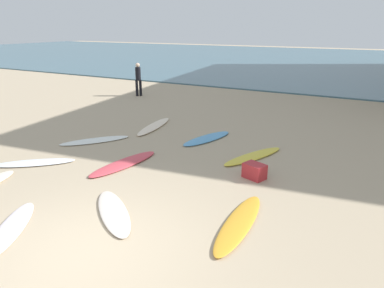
{
  "coord_description": "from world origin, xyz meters",
  "views": [
    {
      "loc": [
        3.96,
        -3.54,
        3.61
      ],
      "look_at": [
        -0.7,
        5.1,
        0.3
      ],
      "focal_mm": 33.18,
      "sensor_mm": 36.0,
      "label": 1
    }
  ],
  "objects_px": {
    "surfboard_4": "(207,138)",
    "surfboard_9": "(154,126)",
    "surfboard_6": "(114,212)",
    "beachgoer_mid": "(138,78)",
    "surfboard_5": "(124,163)",
    "surfboard_7": "(253,156)",
    "surfboard_0": "(12,227)",
    "surfboard_3": "(239,223)",
    "surfboard_8": "(34,163)",
    "beach_cooler": "(254,171)",
    "surfboard_2": "(95,140)"
  },
  "relations": [
    {
      "from": "surfboard_7",
      "to": "surfboard_9",
      "type": "relative_size",
      "value": 0.91
    },
    {
      "from": "surfboard_6",
      "to": "surfboard_8",
      "type": "xyz_separation_m",
      "value": [
        -3.66,
        1.05,
        0.01
      ]
    },
    {
      "from": "surfboard_6",
      "to": "surfboard_3",
      "type": "bearing_deg",
      "value": 148.17
    },
    {
      "from": "surfboard_0",
      "to": "surfboard_9",
      "type": "bearing_deg",
      "value": -110.73
    },
    {
      "from": "surfboard_6",
      "to": "surfboard_4",
      "type": "bearing_deg",
      "value": -135.31
    },
    {
      "from": "surfboard_0",
      "to": "beachgoer_mid",
      "type": "distance_m",
      "value": 13.05
    },
    {
      "from": "surfboard_4",
      "to": "surfboard_6",
      "type": "relative_size",
      "value": 1.07
    },
    {
      "from": "surfboard_0",
      "to": "beach_cooler",
      "type": "xyz_separation_m",
      "value": [
        3.22,
        4.36,
        0.15
      ]
    },
    {
      "from": "surfboard_3",
      "to": "surfboard_6",
      "type": "xyz_separation_m",
      "value": [
        -2.38,
        -0.8,
        -0.01
      ]
    },
    {
      "from": "surfboard_2",
      "to": "beach_cooler",
      "type": "relative_size",
      "value": 4.23
    },
    {
      "from": "surfboard_2",
      "to": "surfboard_9",
      "type": "bearing_deg",
      "value": -70.91
    },
    {
      "from": "surfboard_0",
      "to": "surfboard_3",
      "type": "bearing_deg",
      "value": 177.16
    },
    {
      "from": "surfboard_4",
      "to": "surfboard_9",
      "type": "height_order",
      "value": "surfboard_9"
    },
    {
      "from": "surfboard_9",
      "to": "beachgoer_mid",
      "type": "height_order",
      "value": "beachgoer_mid"
    },
    {
      "from": "beach_cooler",
      "to": "surfboard_0",
      "type": "bearing_deg",
      "value": -126.38
    },
    {
      "from": "surfboard_3",
      "to": "beachgoer_mid",
      "type": "xyz_separation_m",
      "value": [
        -9.38,
        9.55,
        0.92
      ]
    },
    {
      "from": "surfboard_5",
      "to": "surfboard_7",
      "type": "bearing_deg",
      "value": 45.27
    },
    {
      "from": "surfboard_4",
      "to": "surfboard_9",
      "type": "xyz_separation_m",
      "value": [
        -2.37,
        0.38,
        0.01
      ]
    },
    {
      "from": "surfboard_7",
      "to": "beach_cooler",
      "type": "xyz_separation_m",
      "value": [
        0.49,
        -1.37,
        0.15
      ]
    },
    {
      "from": "surfboard_5",
      "to": "surfboard_8",
      "type": "distance_m",
      "value": 2.46
    },
    {
      "from": "surfboard_9",
      "to": "beach_cooler",
      "type": "relative_size",
      "value": 4.87
    },
    {
      "from": "beachgoer_mid",
      "to": "surfboard_7",
      "type": "bearing_deg",
      "value": 91.64
    },
    {
      "from": "surfboard_0",
      "to": "surfboard_2",
      "type": "bearing_deg",
      "value": -97.0
    },
    {
      "from": "surfboard_5",
      "to": "surfboard_9",
      "type": "xyz_separation_m",
      "value": [
        -1.36,
        3.47,
        0.0
      ]
    },
    {
      "from": "surfboard_0",
      "to": "surfboard_5",
      "type": "relative_size",
      "value": 0.83
    },
    {
      "from": "surfboard_2",
      "to": "surfboard_9",
      "type": "distance_m",
      "value": 2.42
    },
    {
      "from": "beach_cooler",
      "to": "surfboard_7",
      "type": "bearing_deg",
      "value": 109.7
    },
    {
      "from": "surfboard_0",
      "to": "surfboard_9",
      "type": "xyz_separation_m",
      "value": [
        -1.55,
        6.99,
        0.01
      ]
    },
    {
      "from": "surfboard_9",
      "to": "surfboard_0",
      "type": "bearing_deg",
      "value": 93.2
    },
    {
      "from": "surfboard_6",
      "to": "surfboard_7",
      "type": "height_order",
      "value": "surfboard_7"
    },
    {
      "from": "surfboard_4",
      "to": "surfboard_6",
      "type": "xyz_separation_m",
      "value": [
        0.47,
        -5.26,
        -0.01
      ]
    },
    {
      "from": "surfboard_6",
      "to": "surfboard_7",
      "type": "relative_size",
      "value": 0.87
    },
    {
      "from": "surfboard_8",
      "to": "beachgoer_mid",
      "type": "xyz_separation_m",
      "value": [
        -3.34,
        9.3,
        0.92
      ]
    },
    {
      "from": "surfboard_2",
      "to": "surfboard_4",
      "type": "height_order",
      "value": "surfboard_4"
    },
    {
      "from": "surfboard_8",
      "to": "beachgoer_mid",
      "type": "distance_m",
      "value": 9.92
    },
    {
      "from": "surfboard_2",
      "to": "surfboard_6",
      "type": "bearing_deg",
      "value": 174.54
    },
    {
      "from": "surfboard_6",
      "to": "beachgoer_mid",
      "type": "height_order",
      "value": "beachgoer_mid"
    },
    {
      "from": "surfboard_9",
      "to": "surfboard_2",
      "type": "bearing_deg",
      "value": 62.41
    },
    {
      "from": "surfboard_8",
      "to": "surfboard_9",
      "type": "xyz_separation_m",
      "value": [
        0.82,
        4.59,
        0.01
      ]
    },
    {
      "from": "surfboard_4",
      "to": "surfboard_6",
      "type": "bearing_deg",
      "value": 110.69
    },
    {
      "from": "surfboard_3",
      "to": "surfboard_7",
      "type": "relative_size",
      "value": 1.03
    },
    {
      "from": "surfboard_4",
      "to": "beachgoer_mid",
      "type": "xyz_separation_m",
      "value": [
        -6.53,
        5.09,
        0.93
      ]
    },
    {
      "from": "surfboard_0",
      "to": "beachgoer_mid",
      "type": "relative_size",
      "value": 1.12
    },
    {
      "from": "surfboard_2",
      "to": "surfboard_9",
      "type": "relative_size",
      "value": 0.87
    },
    {
      "from": "surfboard_8",
      "to": "beach_cooler",
      "type": "relative_size",
      "value": 4.08
    },
    {
      "from": "surfboard_6",
      "to": "surfboard_7",
      "type": "bearing_deg",
      "value": -158.52
    },
    {
      "from": "surfboard_5",
      "to": "beach_cooler",
      "type": "xyz_separation_m",
      "value": [
        3.4,
        0.84,
        0.15
      ]
    },
    {
      "from": "surfboard_2",
      "to": "surfboard_8",
      "type": "height_order",
      "value": "surfboard_8"
    },
    {
      "from": "surfboard_7",
      "to": "surfboard_3",
      "type": "bearing_deg",
      "value": -53.0
    },
    {
      "from": "surfboard_6",
      "to": "surfboard_9",
      "type": "height_order",
      "value": "surfboard_9"
    }
  ]
}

